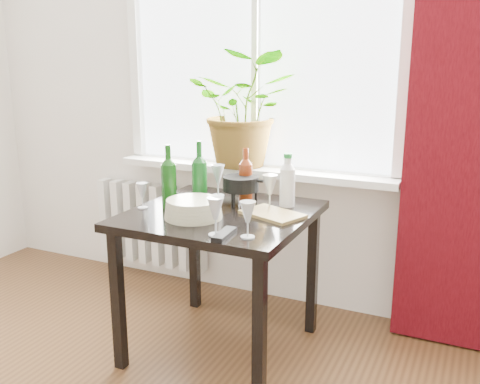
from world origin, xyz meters
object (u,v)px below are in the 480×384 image
at_px(wine_bottle_right, 199,173).
at_px(bottle_amber, 246,174).
at_px(cutting_board, 273,214).
at_px(wineglass_back_left, 218,180).
at_px(cleaning_bottle, 287,180).
at_px(tv_remote, 224,234).
at_px(potted_plant, 245,109).
at_px(wine_bottle_left, 169,176).
at_px(plate_stack, 193,209).
at_px(wineglass_back_center, 270,191).
at_px(wineglass_front_right, 216,216).
at_px(wineglass_far_right, 248,219).
at_px(table, 221,229).
at_px(radiator, 151,224).
at_px(wineglass_front_left, 142,195).
at_px(fondue_pot, 241,190).

xyz_separation_m(wine_bottle_right, bottle_amber, (0.19, 0.16, -0.02)).
bearing_deg(cutting_board, wineglass_back_left, 151.23).
height_order(cleaning_bottle, tv_remote, cleaning_bottle).
distance_m(potted_plant, wineglass_back_left, 0.49).
xyz_separation_m(wine_bottle_left, plate_stack, (0.20, -0.11, -0.12)).
height_order(wineglass_back_center, tv_remote, wineglass_back_center).
relative_size(wineglass_front_right, tv_remote, 0.99).
bearing_deg(wineglass_far_right, wineglass_back_center, 100.38).
bearing_deg(wineglass_front_right, cutting_board, 73.45).
xyz_separation_m(table, wineglass_front_right, (0.15, -0.33, 0.18)).
xyz_separation_m(radiator, wineglass_front_left, (0.47, -0.74, 0.43)).
bearing_deg(wineglass_front_right, potted_plant, 107.20).
relative_size(table, potted_plant, 1.27).
distance_m(wine_bottle_left, cutting_board, 0.55).
bearing_deg(radiator, wineglass_front_right, -43.98).
xyz_separation_m(radiator, tv_remote, (1.03, -0.96, 0.37)).
relative_size(wineglass_far_right, wineglass_front_left, 1.22).
relative_size(bottle_amber, wineglass_front_right, 1.72).
bearing_deg(tv_remote, cleaning_bottle, 77.97).
xyz_separation_m(wine_bottle_right, wineglass_front_right, (0.30, -0.40, -0.08)).
bearing_deg(wineglass_front_right, wineglass_back_center, 83.68).
distance_m(wineglass_far_right, plate_stack, 0.38).
bearing_deg(potted_plant, fondue_pot, -68.41).
xyz_separation_m(wineglass_far_right, fondue_pot, (-0.25, 0.48, -0.01)).
xyz_separation_m(bottle_amber, wineglass_back_left, (-0.18, 0.04, -0.06)).
distance_m(wine_bottle_left, wine_bottle_right, 0.16).
distance_m(potted_plant, tv_remote, 1.08).
height_order(table, wineglass_far_right, wineglass_far_right).
relative_size(plate_stack, cutting_board, 0.95).
relative_size(wine_bottle_right, plate_stack, 1.22).
xyz_separation_m(radiator, cleaning_bottle, (1.11, -0.40, 0.49)).
distance_m(wine_bottle_right, wineglass_far_right, 0.58).
bearing_deg(tv_remote, wineglass_back_left, 115.22).
xyz_separation_m(radiator, table, (0.85, -0.63, 0.27)).
relative_size(cleaning_bottle, wineglass_front_right, 1.60).
height_order(fondue_pot, cutting_board, fondue_pot).
relative_size(wine_bottle_right, wineglass_front_left, 2.52).
xyz_separation_m(wineglass_back_left, cutting_board, (0.41, -0.22, -0.08)).
xyz_separation_m(wineglass_front_right, cutting_board, (0.11, 0.37, -0.08)).
relative_size(radiator, wine_bottle_right, 2.41).
distance_m(wineglass_back_center, fondue_pot, 0.17).
bearing_deg(bottle_amber, wineglass_back_left, 167.67).
height_order(potted_plant, wineglass_back_center, potted_plant).
bearing_deg(table, cutting_board, 8.68).
bearing_deg(wineglass_back_center, wineglass_front_left, -155.75).
distance_m(wineglass_front_left, tv_remote, 0.60).
height_order(bottle_amber, wineglass_far_right, bottle_amber).
bearing_deg(wineglass_back_left, cutting_board, -28.77).
bearing_deg(wine_bottle_left, radiator, 130.98).
bearing_deg(wineglass_far_right, plate_stack, 156.48).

